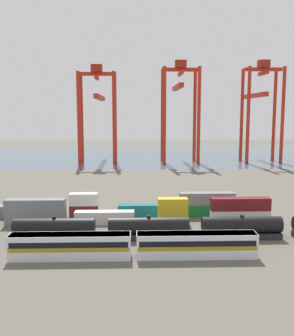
{
  "coord_description": "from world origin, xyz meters",
  "views": [
    {
      "loc": [
        -3.7,
        -81.13,
        22.53
      ],
      "look_at": [
        -0.63,
        17.82,
        8.64
      ],
      "focal_mm": 42.37,
      "sensor_mm": 36.0,
      "label": 1
    }
  ],
  "objects_px": {
    "passenger_train": "(134,244)",
    "gantry_crane_east": "(260,102)",
    "shipping_container_4": "(105,217)",
    "freight_tank_row": "(195,228)",
    "shipping_container_5": "(173,217)",
    "gantry_crane_west": "(98,105)",
    "gantry_crane_central": "(180,101)",
    "shipping_container_13": "(207,210)",
    "shipping_container_7": "(240,216)"
  },
  "relations": [
    {
      "from": "passenger_train",
      "to": "gantry_crane_east",
      "type": "height_order",
      "value": "gantry_crane_east"
    },
    {
      "from": "shipping_container_4",
      "to": "freight_tank_row",
      "type": "bearing_deg",
      "value": -31.46
    },
    {
      "from": "freight_tank_row",
      "to": "shipping_container_4",
      "type": "height_order",
      "value": "freight_tank_row"
    },
    {
      "from": "shipping_container_5",
      "to": "gantry_crane_west",
      "type": "relative_size",
      "value": 0.14
    },
    {
      "from": "shipping_container_4",
      "to": "gantry_crane_central",
      "type": "xyz_separation_m",
      "value": [
        26.48,
        100.85,
        26.47
      ]
    },
    {
      "from": "shipping_container_13",
      "to": "passenger_train",
      "type": "bearing_deg",
      "value": -122.69
    },
    {
      "from": "shipping_container_5",
      "to": "gantry_crane_west",
      "type": "height_order",
      "value": "gantry_crane_west"
    },
    {
      "from": "passenger_train",
      "to": "gantry_crane_east",
      "type": "bearing_deg",
      "value": 64.66
    },
    {
      "from": "shipping_container_4",
      "to": "gantry_crane_west",
      "type": "xyz_separation_m",
      "value": [
        -10.25,
        102.18,
        24.78
      ]
    },
    {
      "from": "gantry_crane_east",
      "to": "shipping_container_7",
      "type": "bearing_deg",
      "value": -109.2
    },
    {
      "from": "shipping_container_13",
      "to": "gantry_crane_central",
      "type": "height_order",
      "value": "gantry_crane_central"
    },
    {
      "from": "shipping_container_7",
      "to": "passenger_train",
      "type": "bearing_deg",
      "value": -138.48
    },
    {
      "from": "shipping_container_13",
      "to": "gantry_crane_east",
      "type": "distance_m",
      "value": 107.53
    },
    {
      "from": "freight_tank_row",
      "to": "shipping_container_7",
      "type": "distance_m",
      "value": 15.08
    },
    {
      "from": "freight_tank_row",
      "to": "shipping_container_4",
      "type": "relative_size",
      "value": 5.33
    },
    {
      "from": "passenger_train",
      "to": "freight_tank_row",
      "type": "distance_m",
      "value": 14.22
    },
    {
      "from": "freight_tank_row",
      "to": "shipping_container_13",
      "type": "height_order",
      "value": "freight_tank_row"
    },
    {
      "from": "freight_tank_row",
      "to": "passenger_train",
      "type": "bearing_deg",
      "value": -140.82
    },
    {
      "from": "shipping_container_5",
      "to": "shipping_container_13",
      "type": "relative_size",
      "value": 0.5
    },
    {
      "from": "gantry_crane_central",
      "to": "gantry_crane_east",
      "type": "height_order",
      "value": "gantry_crane_east"
    },
    {
      "from": "gantry_crane_east",
      "to": "passenger_train",
      "type": "bearing_deg",
      "value": -115.34
    },
    {
      "from": "shipping_container_4",
      "to": "gantry_crane_east",
      "type": "bearing_deg",
      "value": 58.07
    },
    {
      "from": "passenger_train",
      "to": "gantry_crane_east",
      "type": "distance_m",
      "value": 136.0
    },
    {
      "from": "freight_tank_row",
      "to": "shipping_container_5",
      "type": "height_order",
      "value": "freight_tank_row"
    },
    {
      "from": "shipping_container_7",
      "to": "gantry_crane_east",
      "type": "relative_size",
      "value": 0.27
    },
    {
      "from": "shipping_container_4",
      "to": "gantry_crane_central",
      "type": "height_order",
      "value": "gantry_crane_central"
    },
    {
      "from": "shipping_container_4",
      "to": "gantry_crane_central",
      "type": "bearing_deg",
      "value": 75.29
    },
    {
      "from": "shipping_container_4",
      "to": "shipping_container_5",
      "type": "relative_size",
      "value": 2.0
    },
    {
      "from": "freight_tank_row",
      "to": "gantry_crane_west",
      "type": "bearing_deg",
      "value": 103.61
    },
    {
      "from": "shipping_container_13",
      "to": "gantry_crane_central",
      "type": "distance_m",
      "value": 99.03
    },
    {
      "from": "passenger_train",
      "to": "shipping_container_7",
      "type": "distance_m",
      "value": 29.27
    },
    {
      "from": "shipping_container_4",
      "to": "shipping_container_7",
      "type": "relative_size",
      "value": 1.0
    },
    {
      "from": "shipping_container_4",
      "to": "shipping_container_5",
      "type": "height_order",
      "value": "same"
    },
    {
      "from": "shipping_container_5",
      "to": "gantry_crane_east",
      "type": "bearing_deg",
      "value": 64.09
    },
    {
      "from": "shipping_container_7",
      "to": "gantry_crane_east",
      "type": "xyz_separation_m",
      "value": [
        35.32,
        101.43,
        25.8
      ]
    },
    {
      "from": "freight_tank_row",
      "to": "shipping_container_4",
      "type": "bearing_deg",
      "value": 148.54
    },
    {
      "from": "passenger_train",
      "to": "gantry_crane_west",
      "type": "relative_size",
      "value": 0.89
    },
    {
      "from": "freight_tank_row",
      "to": "shipping_container_5",
      "type": "xyz_separation_m",
      "value": [
        -3.07,
        10.41,
        -0.77
      ]
    },
    {
      "from": "passenger_train",
      "to": "gantry_crane_west",
      "type": "height_order",
      "value": "gantry_crane_west"
    },
    {
      "from": "shipping_container_5",
      "to": "shipping_container_7",
      "type": "relative_size",
      "value": 0.5
    },
    {
      "from": "shipping_container_7",
      "to": "gantry_crane_west",
      "type": "xyz_separation_m",
      "value": [
        -38.14,
        102.18,
        24.78
      ]
    },
    {
      "from": "shipping_container_4",
      "to": "shipping_container_5",
      "type": "distance_m",
      "value": 13.95
    },
    {
      "from": "passenger_train",
      "to": "shipping_container_13",
      "type": "bearing_deg",
      "value": 57.31
    },
    {
      "from": "passenger_train",
      "to": "gantry_crane_central",
      "type": "bearing_deg",
      "value": 80.33
    },
    {
      "from": "freight_tank_row",
      "to": "gantry_crane_central",
      "type": "relative_size",
      "value": 1.43
    },
    {
      "from": "gantry_crane_west",
      "to": "freight_tank_row",
      "type": "bearing_deg",
      "value": -76.39
    },
    {
      "from": "gantry_crane_west",
      "to": "gantry_crane_east",
      "type": "distance_m",
      "value": 73.47
    },
    {
      "from": "freight_tank_row",
      "to": "gantry_crane_east",
      "type": "distance_m",
      "value": 123.57
    },
    {
      "from": "shipping_container_4",
      "to": "gantry_crane_west",
      "type": "distance_m",
      "value": 105.64
    },
    {
      "from": "shipping_container_13",
      "to": "gantry_crane_east",
      "type": "xyz_separation_m",
      "value": [
        41.22,
        95.9,
        25.8
      ]
    }
  ]
}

